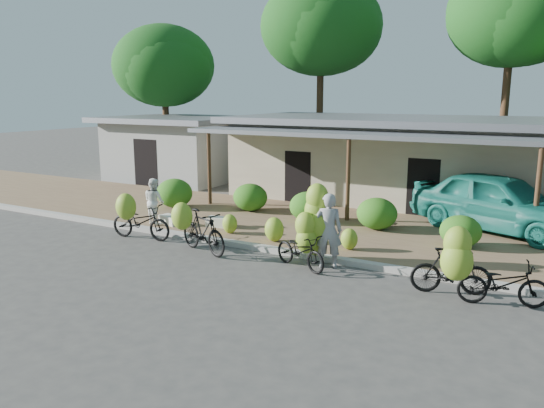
{
  "coord_description": "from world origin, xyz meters",
  "views": [
    {
      "loc": [
        6.22,
        -10.15,
        4.22
      ],
      "look_at": [
        -0.93,
        2.63,
        1.2
      ],
      "focal_mm": 35.0,
      "sensor_mm": 36.0,
      "label": 1
    }
  ],
  "objects_px": {
    "bike_right": "(453,265)",
    "vendor": "(328,231)",
    "sack_near": "(220,222)",
    "teal_van": "(499,202)",
    "sack_far": "(170,220)",
    "bystander": "(154,201)",
    "bike_center": "(310,233)",
    "tree_back_left": "(162,64)",
    "bike_far_left": "(139,220)",
    "tree_center_right": "(508,14)",
    "tree_far_center": "(319,25)",
    "bike_far_right": "(503,284)",
    "bike_left": "(200,229)"
  },
  "relations": [
    {
      "from": "teal_van",
      "to": "tree_center_right",
      "type": "bearing_deg",
      "value": 28.74
    },
    {
      "from": "vendor",
      "to": "sack_far",
      "type": "bearing_deg",
      "value": -32.65
    },
    {
      "from": "sack_far",
      "to": "tree_far_center",
      "type": "bearing_deg",
      "value": 93.86
    },
    {
      "from": "bike_left",
      "to": "bike_right",
      "type": "height_order",
      "value": "bike_right"
    },
    {
      "from": "bike_center",
      "to": "bike_right",
      "type": "bearing_deg",
      "value": -76.19
    },
    {
      "from": "tree_back_left",
      "to": "tree_far_center",
      "type": "xyz_separation_m",
      "value": [
        8.0,
        3.0,
        1.9
      ]
    },
    {
      "from": "tree_center_right",
      "to": "bike_far_left",
      "type": "xyz_separation_m",
      "value": [
        -7.96,
        -15.4,
        -7.15
      ]
    },
    {
      "from": "bike_far_left",
      "to": "bystander",
      "type": "distance_m",
      "value": 1.53
    },
    {
      "from": "tree_back_left",
      "to": "sack_near",
      "type": "xyz_separation_m",
      "value": [
        10.5,
        -9.82,
        -5.61
      ]
    },
    {
      "from": "sack_far",
      "to": "bike_right",
      "type": "bearing_deg",
      "value": -11.15
    },
    {
      "from": "tree_far_center",
      "to": "vendor",
      "type": "relative_size",
      "value": 5.4
    },
    {
      "from": "bike_center",
      "to": "bike_left",
      "type": "bearing_deg",
      "value": 120.28
    },
    {
      "from": "bike_far_left",
      "to": "teal_van",
      "type": "xyz_separation_m",
      "value": [
        9.18,
        5.78,
        0.41
      ]
    },
    {
      "from": "tree_back_left",
      "to": "bike_far_left",
      "type": "bearing_deg",
      "value": -52.77
    },
    {
      "from": "tree_center_right",
      "to": "sack_near",
      "type": "distance_m",
      "value": 16.6
    },
    {
      "from": "tree_far_center",
      "to": "bystander",
      "type": "relative_size",
      "value": 6.84
    },
    {
      "from": "sack_near",
      "to": "sack_far",
      "type": "relative_size",
      "value": 1.13
    },
    {
      "from": "tree_center_right",
      "to": "bike_far_right",
      "type": "xyz_separation_m",
      "value": [
        2.03,
        -15.57,
        -7.29
      ]
    },
    {
      "from": "sack_far",
      "to": "bike_far_right",
      "type": "bearing_deg",
      "value": -9.75
    },
    {
      "from": "tree_back_left",
      "to": "bike_left",
      "type": "bearing_deg",
      "value": -46.62
    },
    {
      "from": "sack_near",
      "to": "bike_right",
      "type": "bearing_deg",
      "value": -17.06
    },
    {
      "from": "tree_back_left",
      "to": "bike_center",
      "type": "distance_m",
      "value": 19.27
    },
    {
      "from": "bike_right",
      "to": "sack_far",
      "type": "height_order",
      "value": "bike_right"
    },
    {
      "from": "sack_near",
      "to": "teal_van",
      "type": "height_order",
      "value": "teal_van"
    },
    {
      "from": "tree_far_center",
      "to": "bystander",
      "type": "bearing_deg",
      "value": -88.19
    },
    {
      "from": "sack_far",
      "to": "bike_far_left",
      "type": "bearing_deg",
      "value": -84.9
    },
    {
      "from": "tree_center_right",
      "to": "bike_center",
      "type": "relative_size",
      "value": 4.77
    },
    {
      "from": "bike_right",
      "to": "sack_near",
      "type": "distance_m",
      "value": 7.9
    },
    {
      "from": "tree_center_right",
      "to": "sack_near",
      "type": "relative_size",
      "value": 11.68
    },
    {
      "from": "bike_center",
      "to": "teal_van",
      "type": "relative_size",
      "value": 0.39
    },
    {
      "from": "bike_right",
      "to": "vendor",
      "type": "height_order",
      "value": "vendor"
    },
    {
      "from": "bike_far_left",
      "to": "tree_far_center",
      "type": "bearing_deg",
      "value": -2.46
    },
    {
      "from": "bike_left",
      "to": "sack_near",
      "type": "bearing_deg",
      "value": 41.92
    },
    {
      "from": "tree_far_center",
      "to": "bike_far_right",
      "type": "relative_size",
      "value": 5.42
    },
    {
      "from": "tree_center_right",
      "to": "bystander",
      "type": "xyz_separation_m",
      "value": [
        -8.57,
        -14.01,
        -6.89
      ]
    },
    {
      "from": "vendor",
      "to": "bike_far_left",
      "type": "bearing_deg",
      "value": -17.89
    },
    {
      "from": "tree_far_center",
      "to": "bike_left",
      "type": "bearing_deg",
      "value": -77.13
    },
    {
      "from": "sack_near",
      "to": "tree_back_left",
      "type": "bearing_deg",
      "value": 136.92
    },
    {
      "from": "sack_far",
      "to": "bystander",
      "type": "distance_m",
      "value": 0.79
    },
    {
      "from": "tree_back_left",
      "to": "sack_far",
      "type": "height_order",
      "value": "tree_back_left"
    },
    {
      "from": "bike_right",
      "to": "vendor",
      "type": "relative_size",
      "value": 0.93
    },
    {
      "from": "bike_left",
      "to": "bike_right",
      "type": "distance_m",
      "value": 6.59
    },
    {
      "from": "tree_center_right",
      "to": "teal_van",
      "type": "distance_m",
      "value": 11.8
    },
    {
      "from": "tree_center_right",
      "to": "teal_van",
      "type": "bearing_deg",
      "value": -82.75
    },
    {
      "from": "bike_center",
      "to": "vendor",
      "type": "bearing_deg",
      "value": -55.46
    },
    {
      "from": "bike_left",
      "to": "bike_center",
      "type": "height_order",
      "value": "bike_center"
    },
    {
      "from": "tree_center_right",
      "to": "bike_center",
      "type": "xyz_separation_m",
      "value": [
        -2.51,
        -15.15,
        -6.92
      ]
    },
    {
      "from": "bike_center",
      "to": "sack_far",
      "type": "relative_size",
      "value": 2.77
    },
    {
      "from": "vendor",
      "to": "sack_near",
      "type": "bearing_deg",
      "value": -42.53
    },
    {
      "from": "tree_back_left",
      "to": "tree_far_center",
      "type": "bearing_deg",
      "value": 20.56
    }
  ]
}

